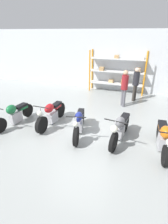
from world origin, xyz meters
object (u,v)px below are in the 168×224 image
Objects in this scene: person_browsing at (136,82)px; motorcycle_red at (51,114)px; motorcycle_blue at (79,123)px; shelving_rack at (118,72)px; motorcycle_orange at (163,138)px; person_near_rack at (125,85)px; motorcycle_green at (14,114)px; motorcycle_grey at (120,128)px.

motorcycle_red is at bearing 74.81° from person_browsing.
shelving_rack is at bearing 162.87° from motorcycle_blue.
motorcycle_orange is 1.14× the size of person_near_rack.
motorcycle_green is 1.17× the size of person_browsing.
motorcycle_orange is (4.12, -0.42, -0.01)m from motorcycle_red.
person_browsing reaches higher than motorcycle_blue.
motorcycle_grey is at bearing -80.24° from shelving_rack.
motorcycle_green is at bearing 5.88° from person_near_rack.
motorcycle_orange is 1.15× the size of person_browsing.
motorcycle_grey is at bearing 60.97° from person_near_rack.
motorcycle_green is at bearing -79.56° from motorcycle_grey.
person_near_rack is (0.64, -2.22, -0.17)m from shelving_rack.
person_browsing is at bearing 140.32° from motorcycle_green.
person_browsing is at bearing -150.02° from person_near_rack.
motorcycle_orange reaches higher than motorcycle_green.
person_browsing is (2.96, 3.82, 0.61)m from motorcycle_red.
motorcycle_green is at bearing -120.72° from shelving_rack.
motorcycle_orange is (5.54, 0.02, 0.00)m from motorcycle_green.
motorcycle_orange is 3.70m from person_near_rack.
motorcycle_red is at bearing 113.39° from motorcycle_green.
motorcycle_blue is at bearing 77.31° from motorcycle_red.
motorcycle_blue is 1.46m from motorcycle_grey.
motorcycle_red is at bearing -110.01° from shelving_rack.
motorcycle_grey is (2.77, -0.33, 0.04)m from motorcycle_red.
motorcycle_grey is at bearing 79.32° from motorcycle_blue.
person_near_rack is (-1.63, 3.26, 0.63)m from motorcycle_orange.
motorcycle_orange is (1.35, -0.09, -0.05)m from motorcycle_grey.
motorcycle_red is at bearing 14.68° from person_near_rack.
motorcycle_red is 1.04× the size of motorcycle_grey.
motorcycle_green is 2.73m from motorcycle_blue.
person_browsing is (4.39, 4.26, 0.62)m from motorcycle_green.
person_browsing reaches higher than motorcycle_red.
motorcycle_green is at bearing -70.50° from motorcycle_red.
person_browsing is at bearing 144.47° from motorcycle_red.
shelving_rack is 5.52m from motorcycle_grey.
motorcycle_orange is 4.44m from person_browsing.
motorcycle_grey reaches higher than motorcycle_green.
motorcycle_red reaches higher than motorcycle_orange.
shelving_rack reaches higher than motorcycle_green.
motorcycle_grey is at bearing 85.49° from motorcycle_red.
shelving_rack is at bearing 162.25° from motorcycle_red.
person_near_rack reaches higher than motorcycle_red.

